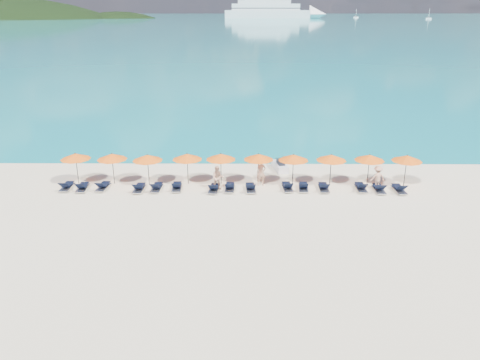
{
  "coord_description": "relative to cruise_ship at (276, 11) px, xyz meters",
  "views": [
    {
      "loc": [
        0.21,
        -25.61,
        11.76
      ],
      "look_at": [
        0.0,
        3.0,
        1.2
      ],
      "focal_mm": 35.0,
      "sensor_mm": 36.0,
      "label": 1
    }
  ],
  "objects": [
    {
      "name": "lounger_8",
      "position": [
        -37.83,
        -553.63,
        -8.36
      ],
      "size": [
        0.73,
        1.74,
        0.66
      ],
      "rotation": [
        0.0,
        0.0,
        0.06
      ],
      "color": "silver",
      "rests_on": "ground"
    },
    {
      "name": "lounger_12",
      "position": [
        -30.27,
        -553.47,
        -8.36
      ],
      "size": [
        0.64,
        1.71,
        0.66
      ],
      "rotation": [
        0.0,
        0.0,
        -0.01
      ],
      "color": "silver",
      "rests_on": "ground"
    },
    {
      "name": "lounger_14",
      "position": [
        -27.75,
        -553.75,
        -8.36
      ],
      "size": [
        0.7,
        1.73,
        0.66
      ],
      "rotation": [
        0.0,
        0.0,
        0.05
      ],
      "color": "silver",
      "rests_on": "ground"
    },
    {
      "name": "sea",
      "position": [
        -38.55,
        102.27,
        -8.59
      ],
      "size": [
        1600.0,
        1300.0,
        0.01
      ],
      "primitive_type": "cube",
      "color": "#1FA9B2",
      "rests_on": "ground"
    },
    {
      "name": "ground",
      "position": [
        -38.55,
        -557.73,
        -8.59
      ],
      "size": [
        1400.0,
        1400.0,
        0.0
      ],
      "primitive_type": "plane",
      "color": "beige"
    },
    {
      "name": "umbrella_3",
      "position": [
        -42.25,
        -552.25,
        -6.57
      ],
      "size": [
        2.1,
        2.1,
        2.28
      ],
      "color": "black",
      "rests_on": "ground"
    },
    {
      "name": "lounger_10",
      "position": [
        -34.2,
        -553.43,
        -8.36
      ],
      "size": [
        0.76,
        1.75,
        0.66
      ],
      "rotation": [
        0.0,
        0.0,
        -0.09
      ],
      "color": "silver",
      "rests_on": "ground"
    },
    {
      "name": "beachgoer_a",
      "position": [
        -37.09,
        -552.52,
        -7.65
      ],
      "size": [
        0.8,
        0.66,
        1.88
      ],
      "primitive_type": "imported",
      "rotation": [
        0.0,
        0.0,
        0.35
      ],
      "color": "tan",
      "rests_on": "ground"
    },
    {
      "name": "umbrella_5",
      "position": [
        -37.28,
        -552.25,
        -6.57
      ],
      "size": [
        2.1,
        2.1,
        2.28
      ],
      "color": "black",
      "rests_on": "ground"
    },
    {
      "name": "umbrella_7",
      "position": [
        -32.22,
        -552.39,
        -6.57
      ],
      "size": [
        2.1,
        2.1,
        2.28
      ],
      "color": "black",
      "rests_on": "ground"
    },
    {
      "name": "lounger_5",
      "position": [
        -42.91,
        -553.45,
        -8.36
      ],
      "size": [
        0.72,
        1.73,
        0.66
      ],
      "rotation": [
        0.0,
        0.0,
        0.06
      ],
      "color": "silver",
      "rests_on": "ground"
    },
    {
      "name": "lounger_0",
      "position": [
        -50.49,
        -553.43,
        -8.36
      ],
      "size": [
        0.63,
        1.71,
        0.66
      ],
      "rotation": [
        0.0,
        0.0,
        0.01
      ],
      "color": "silver",
      "rests_on": "ground"
    },
    {
      "name": "umbrella_0",
      "position": [
        -50.07,
        -552.24,
        -6.57
      ],
      "size": [
        2.1,
        2.1,
        2.28
      ],
      "color": "black",
      "rests_on": "ground"
    },
    {
      "name": "umbrella_2",
      "position": [
        -44.98,
        -552.51,
        -6.57
      ],
      "size": [
        2.1,
        2.1,
        2.28
      ],
      "color": "black",
      "rests_on": "ground"
    },
    {
      "name": "lounger_3",
      "position": [
        -45.44,
        -553.7,
        -8.36
      ],
      "size": [
        0.65,
        1.71,
        0.66
      ],
      "rotation": [
        0.0,
        0.0,
        -0.02
      ],
      "color": "silver",
      "rests_on": "ground"
    },
    {
      "name": "beachgoer_c",
      "position": [
        -29.12,
        -553.13,
        -7.77
      ],
      "size": [
        1.15,
        0.73,
        1.65
      ],
      "primitive_type": "imported",
      "rotation": [
        0.0,
        0.0,
        3.37
      ],
      "color": "tan",
      "rests_on": "ground"
    },
    {
      "name": "lounger_2",
      "position": [
        -47.99,
        -553.41,
        -8.36
      ],
      "size": [
        0.75,
        1.74,
        0.66
      ],
      "rotation": [
        0.0,
        0.0,
        -0.08
      ],
      "color": "silver",
      "rests_on": "ground"
    },
    {
      "name": "umbrella_4",
      "position": [
        -39.9,
        -552.24,
        -6.57
      ],
      "size": [
        2.1,
        2.1,
        2.28
      ],
      "color": "black",
      "rests_on": "ground"
    },
    {
      "name": "umbrella_1",
      "position": [
        -47.5,
        -552.29,
        -6.57
      ],
      "size": [
        2.1,
        2.1,
        2.28
      ],
      "color": "black",
      "rests_on": "ground"
    },
    {
      "name": "sailboat_near",
      "position": [
        98.54,
        20.21,
        -7.51
      ],
      "size": [
        5.75,
        1.92,
        10.54
      ],
      "color": "silver",
      "rests_on": "ground"
    },
    {
      "name": "lounger_9",
      "position": [
        -35.31,
        -553.41,
        -8.36
      ],
      "size": [
        0.72,
        1.73,
        0.66
      ],
      "rotation": [
        0.0,
        0.0,
        0.06
      ],
      "color": "silver",
      "rests_on": "ground"
    },
    {
      "name": "lounger_1",
      "position": [
        -49.36,
        -553.59,
        -8.36
      ],
      "size": [
        0.73,
        1.74,
        0.66
      ],
      "rotation": [
        0.0,
        0.0,
        0.06
      ],
      "color": "silver",
      "rests_on": "ground"
    },
    {
      "name": "sailboat_far",
      "position": [
        161.56,
        -47.94,
        -7.46
      ],
      "size": [
        6.02,
        2.01,
        11.05
      ],
      "color": "silver",
      "rests_on": "ground"
    },
    {
      "name": "umbrella_8",
      "position": [
        -29.59,
        -552.39,
        -6.57
      ],
      "size": [
        2.1,
        2.1,
        2.28
      ],
      "color": "black",
      "rests_on": "ground"
    },
    {
      "name": "lounger_4",
      "position": [
        -44.27,
        -553.58,
        -8.36
      ],
      "size": [
        0.69,
        1.73,
        0.66
      ],
      "rotation": [
        0.0,
        0.0,
        -0.04
      ],
      "color": "silver",
      "rests_on": "ground"
    },
    {
      "name": "umbrella_6",
      "position": [
        -34.85,
        -552.38,
        -6.57
      ],
      "size": [
        2.1,
        2.1,
        2.28
      ],
      "color": "black",
      "rests_on": "ground"
    },
    {
      "name": "lounger_11",
      "position": [
        -32.82,
        -553.5,
        -8.36
      ],
      "size": [
        0.66,
        1.71,
        0.66
      ],
      "rotation": [
        0.0,
        0.0,
        -0.02
      ],
      "color": "silver",
      "rests_on": "ground"
    },
    {
      "name": "lounger_13",
      "position": [
        -29.11,
        -553.7,
        -8.36
      ],
      "size": [
        0.63,
        1.7,
        0.66
      ],
      "rotation": [
        0.0,
        0.0,
        0.0
      ],
      "color": "silver",
      "rests_on": "ground"
    },
    {
      "name": "umbrella_9",
      "position": [
        -27.04,
        -552.52,
        -6.57
      ],
      "size": [
        2.1,
        2.1,
        2.28
      ],
      "color": "black",
      "rests_on": "ground"
    },
    {
      "name": "lounger_6",
      "position": [
        -40.33,
        -553.74,
        -8.36
      ],
      "size": [
        0.77,
        1.75,
        0.66
      ],
      "rotation": [
        0.0,
        0.0,
        -0.09
      ],
      "color": "silver",
      "rests_on": "ground"
    },
    {
      "name": "beachgoer_b",
      "position": [
        -40.07,
        -553.39,
        -7.74
      ],
      "size": [
        0.87,
        0.55,
        1.71
      ],
      "primitive_type": "imported",
      "rotation": [
        0.0,
        0.0,
        0.09
      ],
      "color": "tan",
      "rests_on": "ground"
    },
    {
      "name": "lounger_7",
      "position": [
        -39.26,
        -553.55,
        -8.36
      ],
      "size": [
        0.67,
        1.72,
        0.66
      ],
      "rotation": [
        0.0,
        0.0,
        -0.03
      ],
      "color": "silver",
      "rests_on": "ground"
    },
    {
      "name": "jetski",
      "position": [
        -35.51,
        -549.21,
        -8.27
      ],
      "size": [
        1.24,
        2.32,
        0.78
      ],
      "rotation": [
        0.0,
        0.0,
        0.2
      ],
      "color": "silver",
      "rests_on": "ground"
    },
    {
      "name": "cruise_ship",
      "position": [
        0.0,
        0.0,
        0.0
      ],
      "size": [
        119.39,
        24.92,
        33.01
      ],
      "rotation": [
        0.0,
        0.0,
        -0.05
      ],
      "color": "silver",
      "rests_on": "ground"
    },
    {
      "name": "headland_small",
      "position": [
        -188.55,
        2.27,
        -43.59
      ],
      "size": [
        162.0,
        126.0,
        85.5
      ],
      "color": "black",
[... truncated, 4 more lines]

